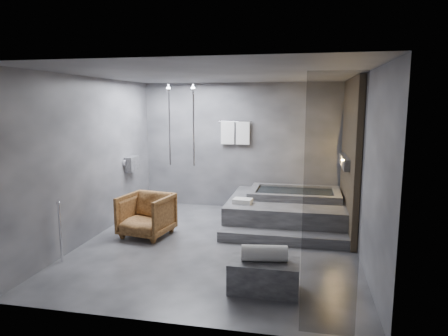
# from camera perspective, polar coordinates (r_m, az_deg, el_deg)

# --- Properties ---
(room) EXTENTS (5.00, 5.04, 2.82)m
(room) POSITION_cam_1_polar(r_m,az_deg,el_deg) (6.64, 2.99, 3.85)
(room) COLOR #303032
(room) RESTS_ON ground
(tub_deck) EXTENTS (2.20, 2.00, 0.50)m
(tub_deck) POSITION_cam_1_polar(r_m,az_deg,el_deg) (8.03, 8.86, -6.05)
(tub_deck) COLOR #353538
(tub_deck) RESTS_ON ground
(tub_step) EXTENTS (2.20, 0.36, 0.18)m
(tub_step) POSITION_cam_1_polar(r_m,az_deg,el_deg) (6.95, 8.34, -9.87)
(tub_step) COLOR #353538
(tub_step) RESTS_ON ground
(concrete_bench) EXTENTS (0.88, 0.49, 0.39)m
(concrete_bench) POSITION_cam_1_polar(r_m,az_deg,el_deg) (5.24, 5.72, -15.10)
(concrete_bench) COLOR #313133
(concrete_bench) RESTS_ON ground
(driftwood_chair) EXTENTS (0.94, 0.96, 0.76)m
(driftwood_chair) POSITION_cam_1_polar(r_m,az_deg,el_deg) (7.30, -11.02, -6.61)
(driftwood_chair) COLOR #442711
(driftwood_chair) RESTS_ON ground
(rolled_towel) EXTENTS (0.60, 0.28, 0.21)m
(rolled_towel) POSITION_cam_1_polar(r_m,az_deg,el_deg) (5.13, 5.79, -12.01)
(rolled_towel) COLOR silver
(rolled_towel) RESTS_ON concrete_bench
(deck_towel) EXTENTS (0.37, 0.29, 0.09)m
(deck_towel) POSITION_cam_1_polar(r_m,az_deg,el_deg) (7.49, 2.68, -4.74)
(deck_towel) COLOR silver
(deck_towel) RESTS_ON tub_deck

